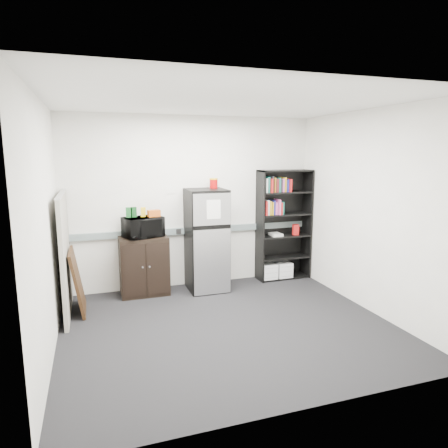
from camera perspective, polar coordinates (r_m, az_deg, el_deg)
name	(u,v)px	position (r m, az deg, el deg)	size (l,w,h in m)	color
floor	(228,326)	(5.13, 0.61, -14.39)	(4.00, 4.00, 0.00)	black
wall_back	(193,202)	(6.39, -4.49, 3.11)	(4.00, 0.02, 2.70)	silver
wall_right	(369,212)	(5.70, 20.02, 1.67)	(0.02, 3.50, 2.70)	silver
wall_left	(45,230)	(4.50, -24.18, -0.72)	(0.02, 3.50, 2.70)	silver
ceiling	(229,101)	(4.70, 0.68, 17.12)	(4.00, 3.50, 0.02)	white
electrical_raceway	(194,230)	(6.43, -4.37, -0.90)	(3.92, 0.05, 0.10)	slate
wall_note	(171,190)	(6.29, -7.61, 4.77)	(0.14, 0.00, 0.10)	white
bookshelf	(282,222)	(6.80, 8.35, 0.24)	(0.90, 0.34, 1.85)	black
cubicle_partition	(65,254)	(5.66, -21.75, -4.06)	(0.06, 1.30, 1.62)	gray
cabinet	(144,266)	(6.18, -11.33, -5.85)	(0.71, 0.48, 0.89)	black
microwave	(143,227)	(6.03, -11.51, -0.44)	(0.54, 0.37, 0.30)	black
snack_box_a	(128,212)	(6.01, -13.50, 1.62)	(0.07, 0.05, 0.15)	#185523
snack_box_b	(134,212)	(6.02, -12.75, 1.66)	(0.07, 0.05, 0.15)	#0D3914
snack_box_c	(143,212)	(6.03, -11.47, 1.68)	(0.07, 0.05, 0.14)	yellow
snack_bag	(154,213)	(6.01, -9.98, 1.50)	(0.18, 0.10, 0.10)	#BD4F12
refrigerator	(207,240)	(6.21, -2.48, -2.31)	(0.60, 0.62, 1.58)	black
coffee_can	(214,183)	(6.25, -1.50, 5.93)	(0.13, 0.13, 0.17)	#A60708
framed_poster	(78,281)	(5.75, -20.17, -7.66)	(0.17, 0.67, 0.86)	black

